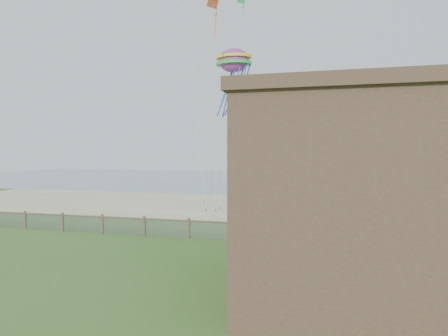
{
  "coord_description": "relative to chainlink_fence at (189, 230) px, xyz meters",
  "views": [
    {
      "loc": [
        8.32,
        -16.98,
        5.23
      ],
      "look_at": [
        1.71,
        8.0,
        4.29
      ],
      "focal_mm": 32.0,
      "sensor_mm": 36.0,
      "label": 1
    }
  ],
  "objects": [
    {
      "name": "ground",
      "position": [
        0.0,
        -6.0,
        -0.55
      ],
      "size": [
        160.0,
        160.0,
        0.0
      ],
      "primitive_type": "plane",
      "color": "#375F20",
      "rests_on": "ground"
    },
    {
      "name": "sand_beach",
      "position": [
        0.0,
        16.0,
        -0.55
      ],
      "size": [
        72.0,
        20.0,
        0.02
      ],
      "primitive_type": "cube",
      "color": "tan",
      "rests_on": "ground"
    },
    {
      "name": "ocean",
      "position": [
        0.0,
        60.0,
        -0.55
      ],
      "size": [
        160.0,
        68.0,
        0.02
      ],
      "primitive_type": "cube",
      "color": "slate",
      "rests_on": "ground"
    },
    {
      "name": "chainlink_fence",
      "position": [
        0.0,
        0.0,
        0.0
      ],
      "size": [
        36.2,
        0.2,
        1.25
      ],
      "primitive_type": null,
      "color": "brown",
      "rests_on": "ground"
    },
    {
      "name": "motel_deck",
      "position": [
        13.0,
        -1.0,
        -0.3
      ],
      "size": [
        15.0,
        2.0,
        0.5
      ],
      "primitive_type": "cube",
      "color": "brown",
      "rests_on": "ground"
    },
    {
      "name": "picnic_table",
      "position": [
        7.95,
        -3.56,
        -0.21
      ],
      "size": [
        1.95,
        1.74,
        0.68
      ],
      "primitive_type": null,
      "rotation": [
        0.0,
        0.0,
        -0.39
      ],
      "color": "brown",
      "rests_on": "ground"
    },
    {
      "name": "octopus_kite",
      "position": [
        0.48,
        9.81,
        10.87
      ],
      "size": [
        3.24,
        2.44,
        6.25
      ],
      "primitive_type": null,
      "rotation": [
        0.0,
        0.0,
        0.1
      ],
      "color": "#F14226"
    },
    {
      "name": "kite_red",
      "position": [
        -0.58,
        7.44,
        15.85
      ],
      "size": [
        2.29,
        2.09,
        3.05
      ],
      "primitive_type": null,
      "rotation": [
        0.44,
        0.0,
        1.01
      ],
      "color": "#EE5B2A"
    },
    {
      "name": "kite_green",
      "position": [
        -0.1,
        15.54,
        19.25
      ],
      "size": [
        1.79,
        1.87,
        2.33
      ],
      "primitive_type": null,
      "rotation": [
        0.44,
        0.0,
        0.68
      ],
      "color": "#31B963"
    }
  ]
}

